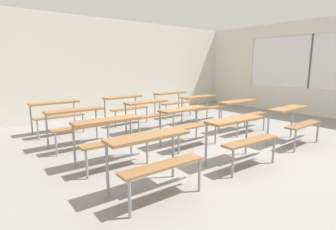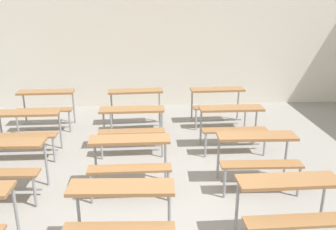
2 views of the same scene
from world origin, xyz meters
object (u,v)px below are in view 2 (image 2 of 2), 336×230
at_px(desk_bench_r2c2, 232,119).
at_px(desk_bench_r2c0, 25,124).
at_px(desk_bench_r1c2, 258,150).
at_px(desk_bench_r3c0, 45,101).
at_px(desk_bench_r0c2, 291,199).
at_px(desk_bench_r2c1, 132,120).
at_px(desk_bench_r3c1, 136,100).
at_px(desk_bench_r0c1, 121,206).
at_px(desk_bench_r1c1, 130,153).
at_px(desk_bench_r1c0, 1,157).
at_px(desk_bench_r3c2, 218,98).

bearing_deg(desk_bench_r2c2, desk_bench_r2c0, -179.33).
bearing_deg(desk_bench_r1c2, desk_bench_r3c0, 145.72).
xyz_separation_m(desk_bench_r2c0, desk_bench_r3c0, (-0.01, 1.33, 0.00)).
relative_size(desk_bench_r0c2, desk_bench_r3c0, 1.00).
height_order(desk_bench_r2c1, desk_bench_r3c1, same).
distance_m(desk_bench_r2c1, desk_bench_r3c1, 1.22).
distance_m(desk_bench_r0c2, desk_bench_r2c1, 3.13).
bearing_deg(desk_bench_r0c1, desk_bench_r1c1, 90.79).
height_order(desk_bench_r2c0, desk_bench_r3c1, same).
height_order(desk_bench_r1c2, desk_bench_r2c0, same).
distance_m(desk_bench_r0c2, desk_bench_r3c1, 4.17).
bearing_deg(desk_bench_r2c1, desk_bench_r2c2, -2.11).
relative_size(desk_bench_r1c0, desk_bench_r2c2, 1.02).
relative_size(desk_bench_r0c2, desk_bench_r1c2, 0.99).
bearing_deg(desk_bench_r1c1, desk_bench_r2c2, 36.74).
bearing_deg(desk_bench_r3c2, desk_bench_r1c2, -90.37).
bearing_deg(desk_bench_r2c0, desk_bench_r1c1, -35.69).
bearing_deg(desk_bench_r0c1, desk_bench_r2c2, 58.58).
xyz_separation_m(desk_bench_r2c2, desk_bench_r3c2, (0.00, 1.28, 0.00)).
bearing_deg(desk_bench_r2c0, desk_bench_r1c2, -19.70).
bearing_deg(desk_bench_r0c1, desk_bench_r3c2, 68.31).
bearing_deg(desk_bench_r2c0, desk_bench_r2c2, 0.30).
distance_m(desk_bench_r2c0, desk_bench_r2c1, 1.75).
height_order(desk_bench_r1c2, desk_bench_r3c0, same).
distance_m(desk_bench_r2c2, desk_bench_r3c0, 3.71).
height_order(desk_bench_r2c0, desk_bench_r2c1, same).
relative_size(desk_bench_r1c0, desk_bench_r2c1, 1.01).
height_order(desk_bench_r0c1, desk_bench_r3c2, same).
height_order(desk_bench_r2c0, desk_bench_r3c2, same).
bearing_deg(desk_bench_r0c2, desk_bench_r1c2, 87.76).
xyz_separation_m(desk_bench_r2c1, desk_bench_r3c1, (0.04, 1.22, 0.00)).
height_order(desk_bench_r0c2, desk_bench_r3c1, same).
relative_size(desk_bench_r0c1, desk_bench_r2c2, 1.02).
distance_m(desk_bench_r0c1, desk_bench_r1c2, 2.22).
height_order(desk_bench_r0c1, desk_bench_r3c1, same).
xyz_separation_m(desk_bench_r1c1, desk_bench_r3c0, (-1.77, 2.59, 0.00)).
height_order(desk_bench_r0c2, desk_bench_r2c2, same).
xyz_separation_m(desk_bench_r0c2, desk_bench_r2c1, (-1.75, 2.59, 0.00)).
relative_size(desk_bench_r0c2, desk_bench_r2c1, 1.00).
bearing_deg(desk_bench_r0c2, desk_bench_r0c1, 179.73).
bearing_deg(desk_bench_r3c1, desk_bench_r3c0, 175.58).
height_order(desk_bench_r0c2, desk_bench_r1c0, same).
distance_m(desk_bench_r1c1, desk_bench_r2c0, 2.17).
relative_size(desk_bench_r1c2, desk_bench_r2c1, 1.01).
bearing_deg(desk_bench_r2c2, desk_bench_r3c0, 159.64).
distance_m(desk_bench_r0c1, desk_bench_r3c0, 4.24).
bearing_deg(desk_bench_r1c0, desk_bench_r0c1, -35.14).
bearing_deg(desk_bench_r1c2, desk_bench_r3c1, 126.22).
height_order(desk_bench_r1c0, desk_bench_r2c1, same).
relative_size(desk_bench_r1c0, desk_bench_r1c1, 1.02).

